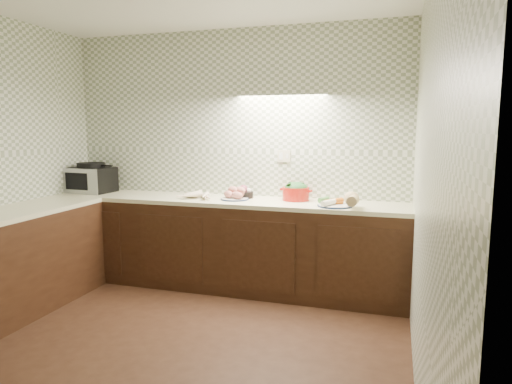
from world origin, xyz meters
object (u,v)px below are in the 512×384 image
(parsnip_pile, at_px, (199,195))
(toaster_oven, at_px, (91,178))
(onion_bowl, at_px, (245,193))
(sweet_potato_plate, at_px, (235,195))
(dutch_oven, at_px, (296,191))
(veg_plate, at_px, (343,201))

(parsnip_pile, bearing_deg, toaster_oven, 178.20)
(onion_bowl, bearing_deg, sweet_potato_plate, -115.44)
(dutch_oven, bearing_deg, veg_plate, -13.37)
(toaster_oven, bearing_deg, veg_plate, 1.46)
(dutch_oven, distance_m, veg_plate, 0.54)
(sweet_potato_plate, bearing_deg, onion_bowl, 64.56)
(sweet_potato_plate, xyz_separation_m, veg_plate, (1.07, -0.12, 0.00))
(onion_bowl, distance_m, dutch_oven, 0.53)
(dutch_oven, height_order, veg_plate, dutch_oven)
(veg_plate, bearing_deg, parsnip_pile, 175.76)
(toaster_oven, xyz_separation_m, sweet_potato_plate, (1.69, -0.03, -0.10))
(onion_bowl, height_order, veg_plate, veg_plate)
(sweet_potato_plate, distance_m, dutch_oven, 0.60)
(toaster_oven, relative_size, parsnip_pile, 1.21)
(sweet_potato_plate, height_order, onion_bowl, onion_bowl)
(sweet_potato_plate, bearing_deg, toaster_oven, 178.96)
(sweet_potato_plate, relative_size, veg_plate, 0.69)
(sweet_potato_plate, xyz_separation_m, dutch_oven, (0.59, 0.13, 0.04))
(toaster_oven, relative_size, veg_plate, 1.17)
(toaster_oven, distance_m, dutch_oven, 2.28)
(parsnip_pile, height_order, veg_plate, veg_plate)
(sweet_potato_plate, bearing_deg, parsnip_pile, -178.47)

